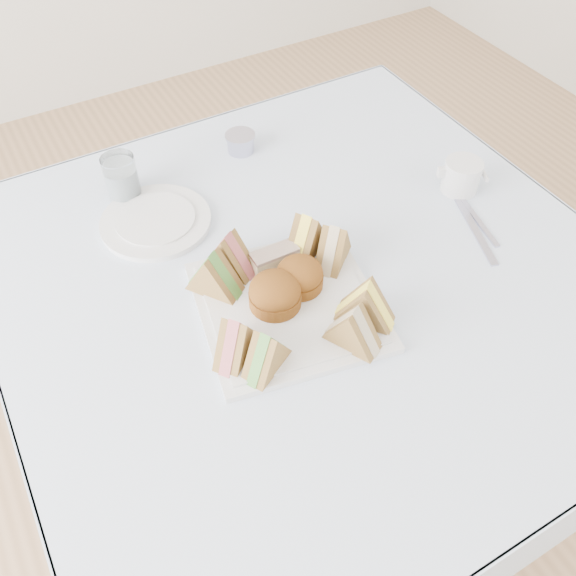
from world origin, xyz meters
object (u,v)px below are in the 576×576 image
serving_plate (288,306)px  water_glass (122,178)px  table (306,391)px  creamer_jug (461,176)px

serving_plate → water_glass: 0.42m
table → serving_plate: serving_plate is taller
serving_plate → creamer_jug: creamer_jug is taller
water_glass → serving_plate: bearing=-71.4°
table → water_glass: (-0.20, 0.34, 0.42)m
serving_plate → creamer_jug: (0.43, 0.10, 0.03)m
serving_plate → creamer_jug: size_ratio=3.92×
creamer_jug → table: bearing=-148.3°
creamer_jug → serving_plate: bearing=-143.1°
table → water_glass: size_ratio=9.99×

